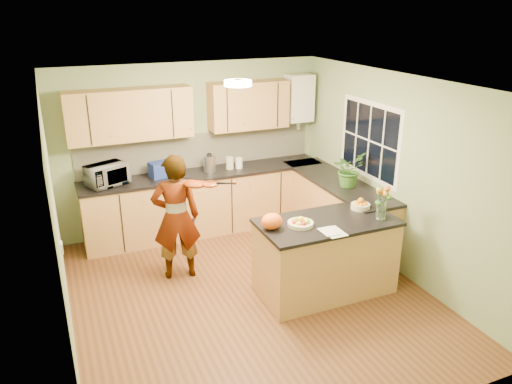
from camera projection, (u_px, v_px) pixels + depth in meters
name	position (u px, v px, depth m)	size (l,w,h in m)	color
floor	(250.00, 294.00, 5.98)	(4.50, 4.50, 0.00)	#543418
ceiling	(248.00, 83.00, 5.10)	(4.00, 4.50, 0.02)	white
wall_back	(192.00, 147.00, 7.47)	(4.00, 0.02, 2.50)	#91AB7A
wall_front	(367.00, 300.00, 3.60)	(4.00, 0.02, 2.50)	#91AB7A
wall_left	(57.00, 226.00, 4.80)	(0.02, 4.50, 2.50)	#91AB7A
wall_right	(396.00, 175.00, 6.27)	(0.02, 4.50, 2.50)	#91AB7A
back_counter	(206.00, 201.00, 7.53)	(3.64, 0.62, 0.94)	tan
right_counter	(336.00, 211.00, 7.17)	(0.62, 2.24, 0.94)	tan
splashback	(199.00, 150.00, 7.52)	(3.60, 0.02, 0.52)	beige
upper_cabinets	(182.00, 111.00, 7.05)	(3.20, 0.34, 0.70)	tan
boiler	(299.00, 98.00, 7.73)	(0.40, 0.30, 0.86)	white
window_right	(369.00, 140.00, 6.68)	(0.01, 1.30, 1.05)	white
light_switch	(62.00, 248.00, 4.27)	(0.02, 0.09, 0.09)	white
ceiling_lamp	(238.00, 83.00, 5.37)	(0.30, 0.30, 0.07)	#FFEABF
peninsula_island	(325.00, 256.00, 5.90)	(1.61, 0.82, 0.92)	tan
fruit_dish	(301.00, 222.00, 5.60)	(0.29, 0.29, 0.10)	beige
orange_bowl	(361.00, 205.00, 6.05)	(0.23, 0.23, 0.13)	beige
flower_vase	(382.00, 193.00, 5.69)	(0.26, 0.26, 0.48)	silver
orange_bag	(272.00, 221.00, 5.50)	(0.24, 0.21, 0.18)	#FF5F15
papers	(334.00, 232.00, 5.44)	(0.21, 0.28, 0.01)	silver
violinist	(176.00, 217.00, 6.12)	(0.59, 0.39, 1.61)	#E1A189
violin	(195.00, 184.00, 5.83)	(0.65, 0.26, 0.13)	#511705
microwave	(107.00, 175.00, 6.78)	(0.52, 0.36, 0.29)	white
blue_box	(160.00, 170.00, 7.10)	(0.28, 0.20, 0.22)	navy
kettle	(210.00, 163.00, 7.34)	(0.17, 0.17, 0.33)	#B9B8BD
jar_cream	(230.00, 163.00, 7.47)	(0.12, 0.12, 0.18)	beige
jar_white	(239.00, 163.00, 7.50)	(0.11, 0.11, 0.16)	white
potted_plant	(349.00, 169.00, 6.71)	(0.43, 0.37, 0.48)	#376B23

